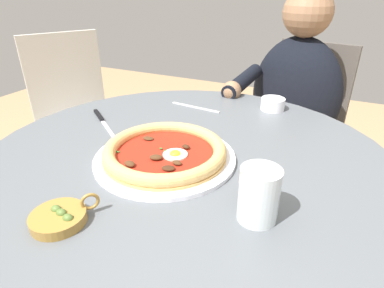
# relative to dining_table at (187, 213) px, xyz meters

# --- Properties ---
(dining_table) EXTENTS (0.99, 0.99, 0.75)m
(dining_table) POSITION_rel_dining_table_xyz_m (0.00, 0.00, 0.00)
(dining_table) COLOR #565B60
(dining_table) RESTS_ON ground
(pizza_on_plate) EXTENTS (0.33, 0.33, 0.04)m
(pizza_on_plate) POSITION_rel_dining_table_xyz_m (0.03, 0.05, 0.20)
(pizza_on_plate) COLOR white
(pizza_on_plate) RESTS_ON dining_table
(water_glass) EXTENTS (0.07, 0.07, 0.10)m
(water_glass) POSITION_rel_dining_table_xyz_m (-0.22, 0.16, 0.23)
(water_glass) COLOR silver
(water_glass) RESTS_ON dining_table
(steak_knife) EXTENTS (0.18, 0.14, 0.01)m
(steak_knife) POSITION_rel_dining_table_xyz_m (0.32, -0.07, 0.19)
(steak_knife) COLOR silver
(steak_knife) RESTS_ON dining_table
(ramekin_capers) EXTENTS (0.08, 0.08, 0.04)m
(ramekin_capers) POSITION_rel_dining_table_xyz_m (-0.12, -0.38, 0.21)
(ramekin_capers) COLOR white
(ramekin_capers) RESTS_ON dining_table
(olive_pan) EXTENTS (0.10, 0.11, 0.04)m
(olive_pan) POSITION_rel_dining_table_xyz_m (0.08, 0.32, 0.20)
(olive_pan) COLOR olive
(olive_pan) RESTS_ON dining_table
(fork_utensil) EXTENTS (0.18, 0.03, 0.00)m
(fork_utensil) POSITION_rel_dining_table_xyz_m (0.11, -0.29, 0.19)
(fork_utensil) COLOR #BCBCC1
(fork_utensil) RESTS_ON dining_table
(diner_person) EXTENTS (0.42, 0.48, 1.11)m
(diner_person) POSITION_rel_dining_table_xyz_m (-0.14, -0.73, -0.07)
(diner_person) COLOR #282833
(diner_person) RESTS_ON ground
(cafe_chair_diner) EXTENTS (0.45, 0.45, 0.88)m
(cafe_chair_diner) POSITION_rel_dining_table_xyz_m (-0.17, -0.87, -0.03)
(cafe_chair_diner) COLOR #504A45
(cafe_chair_diner) RESTS_ON ground
(cafe_chair_spare_near) EXTENTS (0.57, 0.57, 0.90)m
(cafe_chair_spare_near) POSITION_rel_dining_table_xyz_m (0.90, -0.51, -0.03)
(cafe_chair_spare_near) COLOR beige
(cafe_chair_spare_near) RESTS_ON ground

